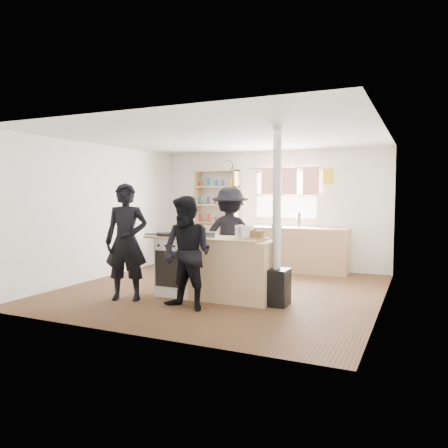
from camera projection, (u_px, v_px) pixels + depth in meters
The scene contains 14 objects.
ground at pixel (221, 290), 7.20m from camera, with size 5.00×5.00×0.01m, color brown.
back_counter at pixel (266, 248), 9.19m from camera, with size 3.40×0.55×0.90m, color tan.
shelving_unit at pixel (217, 197), 9.72m from camera, with size 1.00×0.28×1.20m.
thermos at pixel (299, 220), 8.85m from camera, with size 0.10×0.10×0.29m, color silver.
cooking_island at pixel (214, 268), 6.61m from camera, with size 1.97×0.64×0.93m.
skillet_greens at pixel (167, 234), 6.81m from camera, with size 0.45×0.45×0.05m.
roast_tray at pixel (205, 234), 6.61m from camera, with size 0.41×0.32×0.08m.
stockpot_stove at pixel (194, 231), 6.85m from camera, with size 0.21×0.21×0.17m.
stockpot_counter at pixel (244, 232), 6.42m from camera, with size 0.28×0.28×0.21m.
bread_board at pixel (256, 235), 6.32m from camera, with size 0.28×0.20×0.12m.
flue_heater at pixel (276, 260), 6.18m from camera, with size 0.35×0.35×2.50m.
person_near_left at pixel (126, 242), 6.48m from camera, with size 0.64×0.42×1.74m, color black.
person_near_right at pixel (187, 253), 5.94m from camera, with size 0.76×0.59×1.56m, color black.
person_far at pixel (230, 236), 7.60m from camera, with size 1.10×0.63×1.70m, color black.
Camera 1 is at (3.01, -6.44, 1.59)m, focal length 35.00 mm.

